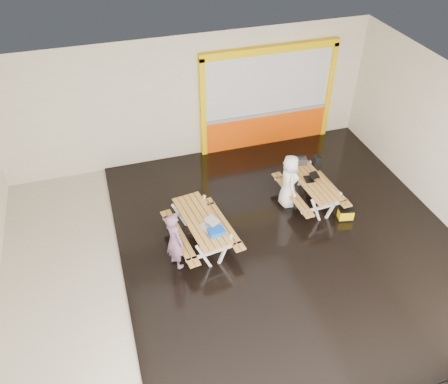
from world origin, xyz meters
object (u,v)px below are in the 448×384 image
object	(u,v)px
laptop_right	(311,178)
dark_case	(299,203)
fluke_bag	(346,214)
toolbox	(299,161)
picnic_table_right	(311,185)
person_right	(289,181)
backpack	(316,163)
laptop_left	(209,225)
blue_pouch	(216,232)
picnic_table_left	(201,226)
person_left	(175,240)

from	to	relation	value
laptop_right	dark_case	xyz separation A→B (m)	(-0.27, -0.09, -0.66)
laptop_right	fluke_bag	xyz separation A→B (m)	(0.57, -0.88, -0.58)
toolbox	dark_case	xyz separation A→B (m)	(-0.25, -0.77, -0.71)
picnic_table_right	person_right	xyz separation A→B (m)	(-0.56, 0.08, 0.20)
toolbox	backpack	distance (m)	0.52
laptop_left	backpack	bearing A→B (deg)	25.47
laptop_right	toolbox	xyz separation A→B (m)	(-0.02, 0.68, 0.04)
fluke_bag	person_right	bearing A→B (deg)	140.07
backpack	blue_pouch	bearing A→B (deg)	-150.39
blue_pouch	dark_case	xyz separation A→B (m)	(2.45, 1.07, -0.69)
picnic_table_right	laptop_right	distance (m)	0.22
dark_case	picnic_table_left	bearing A→B (deg)	-167.92
person_left	toolbox	bearing A→B (deg)	-85.82
person_left	laptop_left	bearing A→B (deg)	-96.61
person_left	fluke_bag	world-z (taller)	person_left
toolbox	laptop_right	bearing A→B (deg)	-88.61
person_right	laptop_left	xyz separation A→B (m)	(-2.27, -0.97, 0.04)
picnic_table_left	dark_case	world-z (taller)	picnic_table_left
picnic_table_right	fluke_bag	bearing A→B (deg)	-57.11
fluke_bag	picnic_table_right	bearing A→B (deg)	122.89
person_right	fluke_bag	xyz separation A→B (m)	(1.11, -0.93, -0.57)
picnic_table_left	person_right	bearing A→B (deg)	16.62
person_left	dark_case	xyz separation A→B (m)	(3.34, 1.05, -0.67)
toolbox	fluke_bag	xyz separation A→B (m)	(0.58, -1.56, -0.62)
person_left	person_right	size ratio (longest dim) A/B	1.00
person_right	laptop_left	distance (m)	2.47
blue_pouch	toolbox	distance (m)	3.27
person_left	fluke_bag	distance (m)	4.22
picnic_table_right	backpack	world-z (taller)	backpack
laptop_left	person_right	bearing A→B (deg)	23.04
blue_pouch	laptop_right	bearing A→B (deg)	23.16
person_right	dark_case	distance (m)	0.72
dark_case	person_right	bearing A→B (deg)	153.38
picnic_table_right	backpack	xyz separation A→B (m)	(0.46, 0.68, 0.11)
laptop_left	backpack	size ratio (longest dim) A/B	1.03
toolbox	backpack	bearing A→B (deg)	-2.96
fluke_bag	backpack	bearing A→B (deg)	93.23
dark_case	blue_pouch	bearing A→B (deg)	-156.38
picnic_table_left	toolbox	size ratio (longest dim) A/B	4.82
picnic_table_left	dark_case	size ratio (longest dim) A/B	5.99
picnic_table_left	backpack	distance (m)	3.65
laptop_left	laptop_right	size ratio (longest dim) A/B	1.26
picnic_table_left	fluke_bag	xyz separation A→B (m)	(3.49, -0.22, -0.38)
person_right	backpack	size ratio (longest dim) A/B	3.18
laptop_left	fluke_bag	size ratio (longest dim) A/B	1.13
picnic_table_left	toolbox	xyz separation A→B (m)	(2.91, 1.34, 0.24)
laptop_left	toolbox	distance (m)	3.22
toolbox	picnic_table_left	bearing A→B (deg)	-155.26
toolbox	backpack	world-z (taller)	toolbox
person_right	toolbox	xyz separation A→B (m)	(0.53, 0.63, 0.06)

